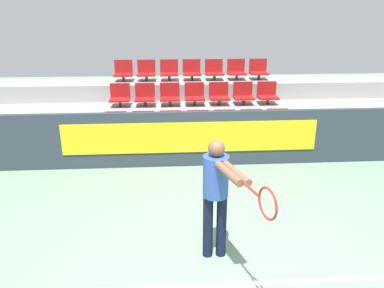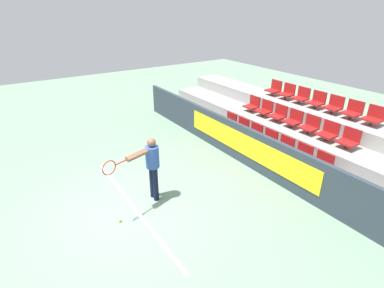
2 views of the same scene
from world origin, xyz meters
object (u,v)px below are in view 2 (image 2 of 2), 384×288
Objects in this scene: stadium_chair_0 at (229,122)px; stadium_chair_5 at (302,155)px; stadium_chair_7 at (252,104)px; stadium_chair_19 at (353,111)px; stadium_chair_8 at (265,109)px; stadium_chair_18 at (334,105)px; stadium_chair_13 at (349,139)px; stadium_chair_6 at (322,164)px; stadium_chair_3 at (268,140)px; stadium_chair_4 at (284,147)px; stadium_chair_20 at (374,117)px; tennis_player at (150,164)px; stadium_chair_1 at (241,127)px; stadium_chair_2 at (254,133)px; stadium_chair_17 at (317,101)px; tennis_ball at (120,220)px; stadium_chair_12 at (328,132)px; stadium_chair_11 at (310,125)px; stadium_chair_15 at (287,92)px; stadium_chair_16 at (301,96)px; stadium_chair_10 at (294,119)px; stadium_chair_9 at (279,114)px; stadium_chair_14 at (274,88)px.

stadium_chair_0 is 3.00m from stadium_chair_5.
stadium_chair_19 is at bearing 19.02° from stadium_chair_7.
stadium_chair_7 is 3.20m from stadium_chair_19.
stadium_chair_18 is (1.80, 1.03, 0.42)m from stadium_chair_8.
stadium_chair_13 is at bearing 0.00° from stadium_chair_7.
stadium_chair_6 is 1.00× the size of stadium_chair_13.
stadium_chair_18 is (0.60, 2.07, 0.85)m from stadium_chair_3.
stadium_chair_0 is at bearing -90.00° from stadium_chair_7.
stadium_chair_4 is 1.00× the size of stadium_chair_20.
tennis_player is at bearing -107.65° from stadium_chair_20.
stadium_chair_2 is (0.60, 0.00, 0.00)m from stadium_chair_1.
stadium_chair_8 is 1.00× the size of stadium_chair_17.
tennis_player is (-1.87, -5.89, -0.53)m from stadium_chair_20.
stadium_chair_2 is 1.00× the size of stadium_chair_6.
stadium_chair_7 reaches higher than tennis_ball.
stadium_chair_12 is at bearing 29.88° from stadium_chair_2.
stadium_chair_11 reaches higher than stadium_chair_3.
stadium_chair_4 is 1.12m from stadium_chair_11.
stadium_chair_17 reaches higher than stadium_chair_13.
stadium_chair_16 is (0.60, 0.00, 0.00)m from stadium_chair_15.
stadium_chair_18 reaches higher than stadium_chair_5.
stadium_chair_5 is 1.00× the size of stadium_chair_12.
stadium_chair_20 is at bearing 90.00° from stadium_chair_13.
stadium_chair_13 is 1.00× the size of stadium_chair_15.
stadium_chair_10 is 1.20m from stadium_chair_12.
stadium_chair_0 is 5.27m from tennis_ball.
stadium_chair_3 is 1.00× the size of stadium_chair_19.
tennis_player is at bearing -84.93° from stadium_chair_16.
stadium_chair_11 is at bearing 86.85° from tennis_ball.
stadium_chair_18 is at bearing 120.12° from stadium_chair_6.
stadium_chair_20 reaches higher than stadium_chair_7.
stadium_chair_8 is (0.00, 1.03, 0.42)m from stadium_chair_1.
stadium_chair_7 and stadium_chair_9 have the same top height.
stadium_chair_0 is 2.40m from stadium_chair_4.
stadium_chair_4 is at bearing -59.88° from stadium_chair_10.
stadium_chair_17 reaches higher than stadium_chair_3.
stadium_chair_10 is at bearing 180.00° from stadium_chair_11.
stadium_chair_12 is 6.00m from tennis_ball.
stadium_chair_6 is at bearing -16.03° from stadium_chair_7.
stadium_chair_2 is 1.00× the size of stadium_chair_11.
stadium_chair_17 is (0.00, 1.03, 0.42)m from stadium_chair_10.
tennis_player is (0.52, -4.86, -0.10)m from stadium_chair_9.
stadium_chair_10 is 1.80m from stadium_chair_13.
stadium_chair_0 reaches higher than tennis_ball.
stadium_chair_17 is at bearing 0.00° from stadium_chair_15.
stadium_chair_0 and stadium_chair_5 have the same top height.
stadium_chair_15 is at bearing 106.18° from stadium_chair_2.
stadium_chair_9 and stadium_chair_11 have the same top height.
stadium_chair_7 is 1.00× the size of stadium_chair_20.
stadium_chair_9 is at bearing -40.75° from stadium_chair_14.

